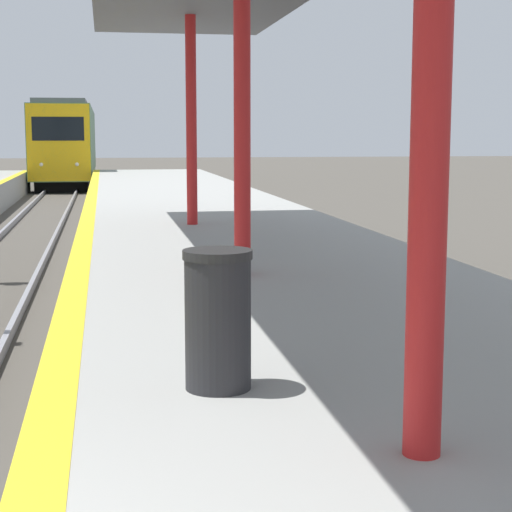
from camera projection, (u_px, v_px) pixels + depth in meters
train at (68, 143)px, 48.68m from camera, size 2.88×20.89×4.36m
trash_bin at (218, 319)px, 5.67m from camera, size 0.46×0.46×0.94m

